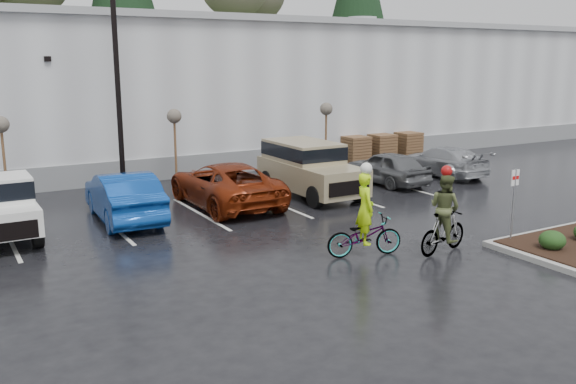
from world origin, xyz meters
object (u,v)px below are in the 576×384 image
pallet_stack_b (382,147)px  car_grey (387,167)px  sapling_west (1,129)px  cyclist_olive (444,222)px  sapling_east (326,113)px  pallet_stack_c (408,145)px  sapling_mid (174,120)px  pallet_stack_a (355,149)px  car_blue (124,196)px  car_red (225,184)px  fire_lane_sign (514,197)px  suv_tan (311,169)px  lamppost (115,45)px  car_far_silver (443,161)px  cyclist_hivis (365,228)px

pallet_stack_b → car_grey: (-3.87, -5.18, 0.03)m
sapling_west → cyclist_olive: sapling_west is taller
sapling_east → pallet_stack_c: 6.42m
sapling_mid → pallet_stack_a: size_ratio=2.37×
pallet_stack_a → sapling_east: bearing=-158.2°
cyclist_olive → sapling_mid: bearing=3.6°
car_blue → cyclist_olive: size_ratio=2.02×
pallet_stack_b → car_grey: 6.47m
car_red → cyclist_olive: size_ratio=2.34×
pallet_stack_b → car_red: size_ratio=0.24×
fire_lane_sign → pallet_stack_c: bearing=59.3°
pallet_stack_b → car_blue: 16.15m
pallet_stack_b → car_red: (-11.43, -5.31, 0.11)m
sapling_east → suv_tan: bearing=-129.3°
lamppost → cyclist_olive: lamppost is taller
sapling_mid → sapling_east: 7.50m
car_grey → car_far_silver: 3.42m
lamppost → cyclist_hivis: lamppost is taller
pallet_stack_a → suv_tan: (-6.17, -5.48, 0.35)m
car_blue → car_far_silver: bearing=-174.9°
suv_tan → pallet_stack_a: bearing=41.6°
sapling_mid → pallet_stack_c: (13.50, 1.00, -2.05)m
suv_tan → cyclist_olive: size_ratio=2.11×
car_red → car_far_silver: bearing=-177.9°
cyclist_hivis → lamppost: bearing=33.7°
sapling_west → car_blue: 5.81m
sapling_west → sapling_east: same height
car_grey → cyclist_olive: (-4.73, -8.18, 0.17)m
car_blue → sapling_east: bearing=-154.7°
sapling_mid → car_far_silver: 12.10m
pallet_stack_b → cyclist_hivis: bearing=-130.4°
sapling_west → car_far_silver: bearing=-12.6°
fire_lane_sign → sapling_west: bearing=132.7°
sapling_mid → pallet_stack_c: 13.69m
sapling_west → cyclist_hivis: size_ratio=1.26×
car_red → cyclist_olive: cyclist_olive is taller
cyclist_hivis → cyclist_olive: size_ratio=1.05×
cyclist_hivis → pallet_stack_c: bearing=-30.0°
pallet_stack_b → car_blue: (-15.16, -5.56, 0.13)m
car_red → cyclist_olive: bearing=109.7°
pallet_stack_a → cyclist_hivis: bearing=-125.5°
sapling_mid → car_red: (0.27, -4.31, -1.94)m
car_grey → fire_lane_sign: bearing=72.2°
car_blue → pallet_stack_b: bearing=-157.1°
pallet_stack_b → cyclist_hivis: (-10.62, -12.50, 0.10)m
sapling_east → suv_tan: sapling_east is taller
lamppost → car_far_silver: (13.75, -2.97, -5.01)m
sapling_east → cyclist_olive: size_ratio=1.32×
car_blue → suv_tan: (7.29, 0.08, 0.22)m
pallet_stack_b → cyclist_olive: size_ratio=0.56×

